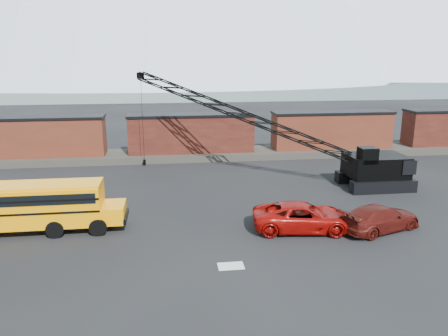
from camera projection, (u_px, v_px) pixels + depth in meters
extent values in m
plane|color=black|center=(214.00, 237.00, 27.25)|extent=(160.00, 160.00, 0.00)
cube|color=white|center=(167.00, 54.00, 350.48)|extent=(800.00, 80.00, 24.00)
cube|color=#46413A|center=(192.00, 155.00, 48.27)|extent=(120.00, 5.00, 0.70)
cube|color=#4E2016|center=(39.00, 137.00, 45.63)|extent=(13.50, 2.90, 4.00)
cube|color=black|center=(36.00, 118.00, 45.12)|extent=(13.70, 3.10, 0.25)
cube|color=black|center=(81.00, 152.00, 46.60)|extent=(2.20, 2.40, 0.60)
cube|color=#532117|center=(191.00, 134.00, 47.68)|extent=(13.50, 2.90, 4.00)
cube|color=black|center=(191.00, 115.00, 47.17)|extent=(13.70, 3.10, 0.25)
cube|color=black|center=(153.00, 150.00, 47.57)|extent=(2.20, 2.40, 0.60)
cube|color=black|center=(229.00, 148.00, 48.65)|extent=(2.20, 2.40, 0.60)
cube|color=#4E2016|center=(332.00, 130.00, 49.73)|extent=(13.50, 2.90, 4.00)
cube|color=black|center=(333.00, 112.00, 49.22)|extent=(13.70, 3.10, 0.25)
cube|color=black|center=(295.00, 146.00, 49.62)|extent=(2.20, 2.40, 0.60)
cube|color=black|center=(365.00, 144.00, 50.70)|extent=(2.20, 2.40, 0.60)
cube|color=black|center=(426.00, 142.00, 51.67)|extent=(2.20, 2.40, 0.60)
cube|color=silver|center=(231.00, 266.00, 23.47)|extent=(1.40, 0.90, 0.02)
cube|color=#FC9805|center=(21.00, 206.00, 27.52)|extent=(10.00, 2.50, 2.50)
cube|color=#FC9805|center=(113.00, 212.00, 28.41)|extent=(1.60, 2.30, 1.10)
cube|color=#FC9805|center=(19.00, 186.00, 27.19)|extent=(10.00, 2.30, 0.18)
cube|color=black|center=(13.00, 202.00, 26.13)|extent=(9.60, 0.05, 0.65)
cube|color=black|center=(26.00, 189.00, 28.55)|extent=(9.60, 0.05, 0.65)
cube|color=black|center=(126.00, 216.00, 28.59)|extent=(0.15, 2.45, 0.35)
cylinder|color=black|center=(55.00, 229.00, 27.01)|extent=(1.10, 0.35, 1.10)
cylinder|color=black|center=(63.00, 216.00, 29.22)|extent=(1.10, 0.35, 1.10)
cylinder|color=black|center=(98.00, 227.00, 27.34)|extent=(1.10, 0.35, 1.10)
cylinder|color=black|center=(103.00, 214.00, 29.55)|extent=(1.10, 0.35, 1.10)
imported|color=#9D0A07|center=(303.00, 217.00, 28.14)|extent=(6.78, 3.78, 1.79)
imported|color=#4D120D|center=(380.00, 218.00, 28.13)|extent=(6.19, 4.14, 1.67)
cube|color=black|center=(383.00, 186.00, 36.00)|extent=(5.50, 1.00, 1.00)
cube|color=black|center=(366.00, 176.00, 39.07)|extent=(5.50, 1.00, 1.00)
cube|color=black|center=(376.00, 165.00, 37.18)|extent=(4.80, 3.60, 1.80)
cube|color=black|center=(398.00, 162.00, 37.39)|extent=(1.20, 3.80, 1.20)
cube|color=black|center=(368.00, 155.00, 35.55)|extent=(1.40, 1.20, 1.30)
cube|color=black|center=(371.00, 157.00, 35.02)|extent=(1.20, 0.06, 0.90)
cube|color=black|center=(140.00, 75.00, 42.60)|extent=(0.70, 0.50, 0.60)
cylinder|color=black|center=(143.00, 122.00, 43.74)|extent=(0.04, 0.04, 8.78)
cube|color=black|center=(145.00, 162.00, 44.79)|extent=(0.25, 0.25, 0.50)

